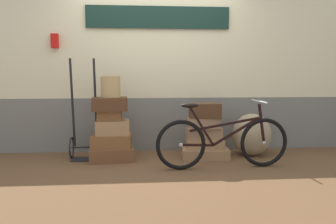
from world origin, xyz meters
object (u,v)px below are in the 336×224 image
Objects in this scene: suitcase_4 at (110,104)px; suitcase_5 at (205,153)px; suitcase_3 at (109,115)px; luggage_trolley at (85,136)px; bicycle at (223,141)px; burlap_sack at (252,135)px; suitcase_6 at (205,144)px; wicker_basket at (111,87)px; suitcase_1 at (112,140)px; suitcase_7 at (204,133)px; suitcase_8 at (203,123)px; suitcase_9 at (205,111)px; suitcase_2 at (113,127)px; suitcase_0 at (112,154)px.

suitcase_5 is at bearing -3.61° from suitcase_4.
suitcase_3 is at bearing 123.77° from suitcase_4.
bicycle is (1.77, -0.65, 0.02)m from luggage_trolley.
suitcase_3 is 2.02m from burlap_sack.
burlap_sack is at bearing 3.11° from suitcase_3.
suitcase_6 is 1.67m from luggage_trolley.
luggage_trolley reaches higher than suitcase_4.
suitcase_3 is at bearing -148.77° from wicker_basket.
suitcase_1 is 1.07× the size of suitcase_7.
burlap_sack is (0.69, 0.10, 0.23)m from suitcase_5.
bicycle reaches higher than suitcase_8.
suitcase_9 is (1.30, -0.01, 0.05)m from suitcase_3.
suitcase_8 is at bearing 0.48° from suitcase_1.
bicycle is (1.40, -0.54, -0.66)m from wicker_basket.
suitcase_4 is at bearing -173.51° from suitcase_6.
wicker_basket is at bearing 57.88° from suitcase_4.
suitcase_2 is 0.54m from wicker_basket.
suitcase_3 is 1.12× the size of wicker_basket.
suitcase_6 is at bearing 0.23° from wicker_basket.
suitcase_7 is (1.27, 0.05, 0.25)m from suitcase_0.
suitcase_1 is 1.65× the size of suitcase_3.
suitcase_1 is at bearing 126.53° from suitcase_2.
suitcase_0 is at bearing -18.63° from luggage_trolley.
luggage_trolley is (-1.65, 0.13, -0.35)m from suitcase_9.
suitcase_9 is at bearing 0.26° from suitcase_3.
suitcase_4 is 0.59m from luggage_trolley.
suitcase_4 is 1.47m from suitcase_5.
suitcase_1 is 1.12× the size of suitcase_4.
burlap_sack is 0.36× the size of bicycle.
suitcase_7 is at bearing 2.38° from suitcase_3.
suitcase_1 is 1.18× the size of suitcase_2.
suitcase_8 is (-0.02, -0.05, 0.15)m from suitcase_7.
suitcase_4 is at bearing 159.72° from bicycle.
suitcase_5 is 0.28m from suitcase_7.
bicycle is (0.11, -0.51, 0.27)m from suitcase_5.
bicycle is at bearing -21.26° from wicker_basket.
suitcase_8 is (-0.03, 0.01, 0.42)m from suitcase_5.
suitcase_6 is at bearing -174.15° from burlap_sack.
suitcase_4 is at bearing -163.05° from suitcase_0.
suitcase_2 is at bearing -174.18° from suitcase_6.
suitcase_8 is 1.01× the size of suitcase_9.
suitcase_0 is 0.68m from suitcase_4.
suitcase_4 is 1.10× the size of suitcase_8.
suitcase_4 is 0.28× the size of bicycle.
suitcase_7 is at bearing 103.92° from suitcase_5.
suitcase_0 is at bearing -176.39° from suitcase_7.
suitcase_2 is 1.40× the size of suitcase_3.
suitcase_5 is at bearing 0.22° from suitcase_1.
suitcase_5 is (1.30, -0.02, -0.54)m from suitcase_3.
burlap_sack reaches higher than suitcase_6.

